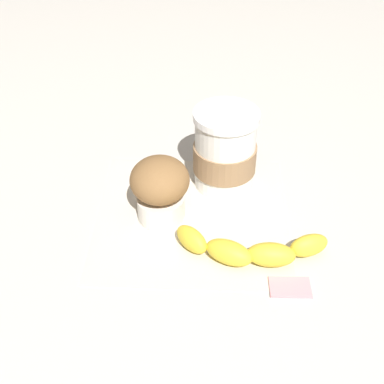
# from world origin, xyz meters

# --- Properties ---
(ground_plane) EXTENTS (3.00, 3.00, 0.00)m
(ground_plane) POSITION_xyz_m (0.00, 0.00, 0.00)
(ground_plane) COLOR beige
(paper_napkin) EXTENTS (0.31, 0.31, 0.00)m
(paper_napkin) POSITION_xyz_m (0.00, 0.00, 0.00)
(paper_napkin) COLOR beige
(paper_napkin) RESTS_ON ground_plane
(coffee_cup) EXTENTS (0.09, 0.09, 0.12)m
(coffee_cup) POSITION_xyz_m (-0.07, 0.06, 0.06)
(coffee_cup) COLOR white
(coffee_cup) RESTS_ON paper_napkin
(muffin) EXTENTS (0.08, 0.08, 0.09)m
(muffin) POSITION_xyz_m (-0.01, -0.04, 0.05)
(muffin) COLOR white
(muffin) RESTS_ON paper_napkin
(banana) EXTENTS (0.09, 0.20, 0.03)m
(banana) POSITION_xyz_m (0.09, 0.06, 0.02)
(banana) COLOR yellow
(banana) RESTS_ON paper_napkin
(sugar_packet) EXTENTS (0.04, 0.05, 0.01)m
(sugar_packet) POSITION_xyz_m (0.15, 0.10, 0.00)
(sugar_packet) COLOR pink
(sugar_packet) RESTS_ON ground_plane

